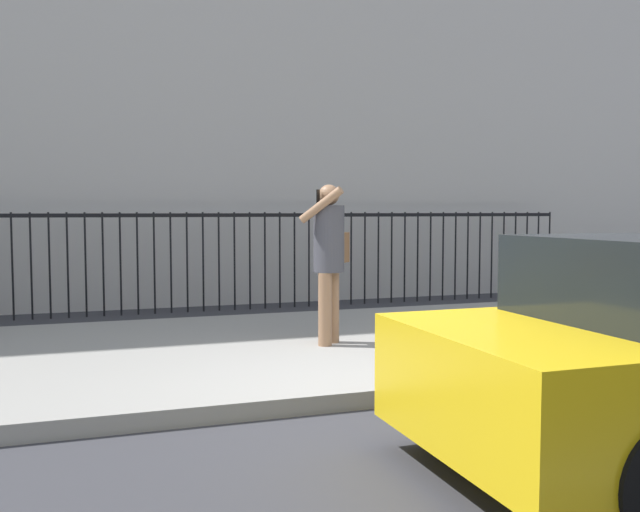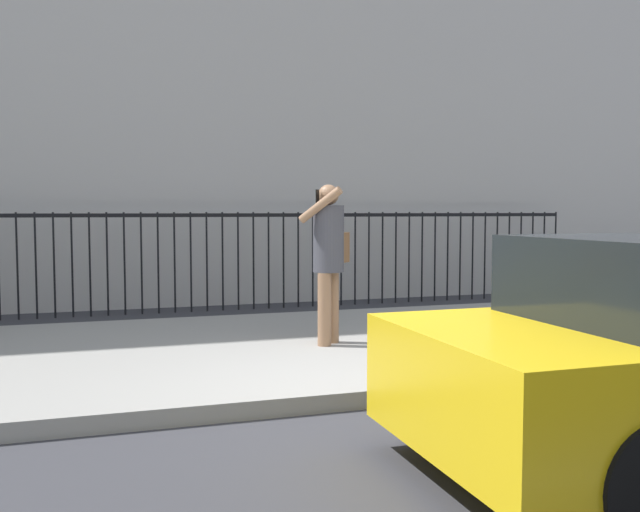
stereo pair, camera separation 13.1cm
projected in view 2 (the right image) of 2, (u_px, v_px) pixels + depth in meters
ground_plane at (393, 407)px, 5.63m from camera, size 60.00×60.00×0.00m
sidewalk at (313, 347)px, 7.71m from camera, size 28.00×4.40×0.15m
iron_fence at (246, 247)px, 11.16m from camera, size 12.03×0.04×1.60m
pedestrian_on_phone at (329, 251)px, 7.49m from camera, size 0.69×0.70×1.75m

